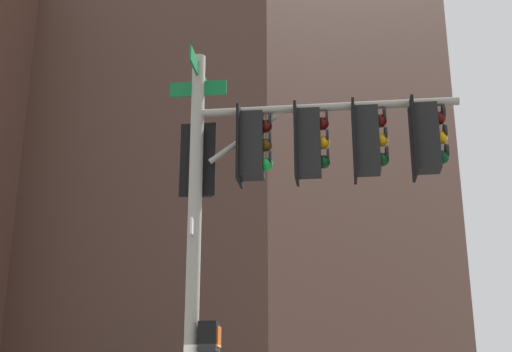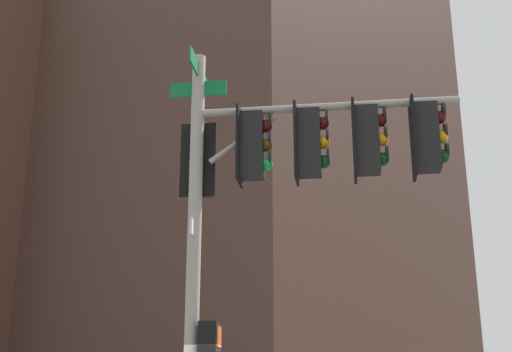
# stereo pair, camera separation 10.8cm
# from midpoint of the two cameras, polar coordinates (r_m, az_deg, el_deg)

# --- Properties ---
(signal_pole_assembly) EXTENTS (3.68, 2.76, 6.91)m
(signal_pole_assembly) POSITION_cam_midpoint_polar(r_m,az_deg,el_deg) (10.18, 2.31, -0.09)
(signal_pole_assembly) COLOR #9E998C
(signal_pole_assembly) RESTS_ON ground_plane
(building_brick_nearside) EXTENTS (23.70, 21.61, 44.73)m
(building_brick_nearside) POSITION_cam_midpoint_polar(r_m,az_deg,el_deg) (51.91, -0.84, 5.53)
(building_brick_nearside) COLOR #4C3328
(building_brick_nearside) RESTS_ON ground_plane
(building_glass_tower) EXTENTS (22.09, 23.66, 57.82)m
(building_glass_tower) POSITION_cam_midpoint_polar(r_m,az_deg,el_deg) (65.67, 1.28, 6.57)
(building_glass_tower) COLOR #7A99B2
(building_glass_tower) RESTS_ON ground_plane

